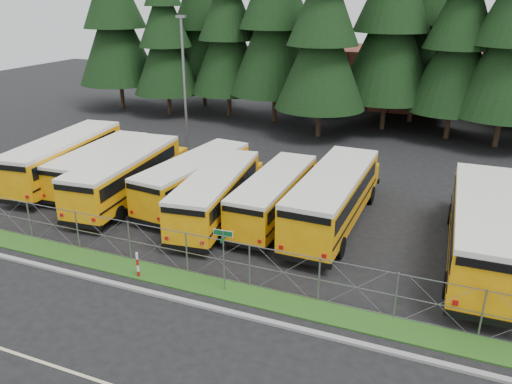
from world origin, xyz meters
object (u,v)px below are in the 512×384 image
street_sign (223,247)px  bus_1 (103,166)px  bus_5 (276,196)px  bus_6 (335,199)px  bus_2 (129,176)px  bus_0 (69,159)px  bus_east (484,231)px  striped_bollard (138,265)px  light_standard (184,80)px  bus_3 (198,179)px  bus_4 (218,195)px

street_sign → bus_1: bearing=146.4°
bus_5 → bus_6: bearing=5.9°
bus_1 → bus_6: (15.24, -0.36, 0.23)m
bus_2 → bus_6: bearing=0.0°
bus_6 → bus_0: bearing=-179.1°
bus_east → bus_6: bearing=168.1°
bus_5 → bus_east: (10.38, -1.09, 0.31)m
bus_1 → striped_bollard: bearing=-49.2°
light_standard → bus_0: bearing=-112.3°
bus_6 → bus_east: 7.34m
bus_5 → bus_6: (3.17, 0.32, 0.22)m
bus_2 → bus_5: bearing=-0.3°
bus_6 → light_standard: light_standard is taller
bus_0 → bus_3: 9.50m
bus_3 → bus_east: size_ratio=0.85×
bus_4 → bus_east: bearing=-6.4°
bus_1 → light_standard: light_standard is taller
bus_5 → striped_bollard: bearing=-113.0°
striped_bollard → bus_4: bearing=85.8°
bus_1 → bus_3: 6.92m
bus_east → bus_5: bearing=173.2°
bus_0 → bus_5: bus_0 is taller
bus_0 → striped_bollard: size_ratio=9.63×
bus_0 → bus_east: bearing=-9.9°
bus_4 → light_standard: (-7.96, 10.68, 4.14)m
bus_1 → bus_3: bearing=-4.2°
bus_1 → bus_5: 12.09m
bus_2 → bus_4: bus_2 is taller
bus_3 → bus_4: bus_3 is taller
bus_0 → light_standard: size_ratio=1.14×
bus_3 → striped_bollard: bus_3 is taller
bus_east → street_sign: (-9.89, -6.57, 0.42)m
bus_0 → bus_2: (5.56, -1.16, -0.06)m
bus_2 → bus_5: bus_2 is taller
bus_3 → street_sign: size_ratio=3.71×
light_standard → bus_5: bearing=-41.2°
bus_0 → bus_2: size_ratio=1.04×
bus_3 → bus_4: 2.79m
bus_0 → bus_4: bearing=-14.1°
bus_east → striped_bollard: (-13.85, -7.03, -1.01)m
bus_east → light_standard: 24.12m
bus_4 → striped_bollard: size_ratio=8.66×
street_sign → bus_east: bearing=33.6°
bus_east → street_sign: bearing=-147.2°
bus_east → striped_bollard: bearing=-153.9°
bus_3 → bus_1: bearing=-174.3°
bus_6 → bus_5: bearing=-172.9°
bus_2 → street_sign: bus_2 is taller
bus_2 → street_sign: 11.85m
bus_3 → bus_6: size_ratio=0.89×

